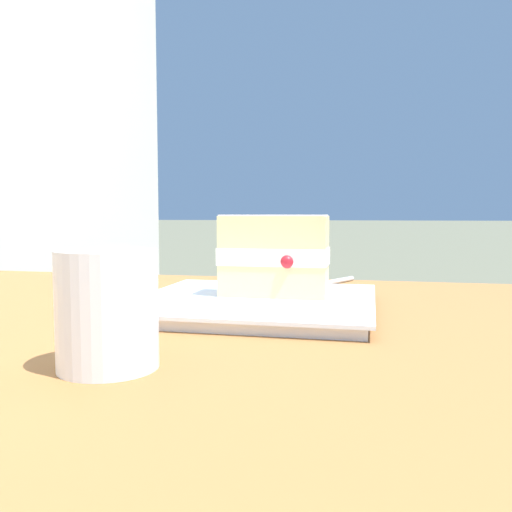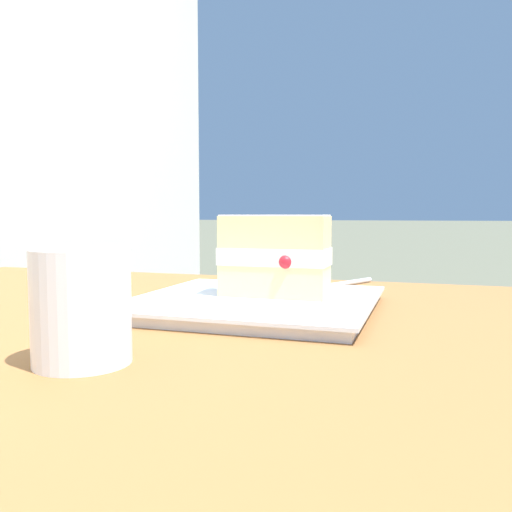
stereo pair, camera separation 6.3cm
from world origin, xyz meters
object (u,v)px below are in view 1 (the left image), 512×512
(patio_table, at_px, (67,470))
(cake_slice, at_px, (274,256))
(dessert_fork, at_px, (322,284))
(coffee_cup, at_px, (107,308))
(dessert_plate, at_px, (256,303))

(patio_table, xyz_separation_m, cake_slice, (-0.14, -0.23, 0.17))
(dessert_fork, xyz_separation_m, coffee_cup, (0.12, 0.48, 0.04))
(patio_table, height_order, coffee_cup, coffee_cup)
(cake_slice, relative_size, dessert_fork, 0.83)
(patio_table, height_order, dessert_fork, dessert_fork)
(dessert_plate, relative_size, dessert_fork, 1.78)
(coffee_cup, bearing_deg, cake_slice, -105.56)
(dessert_fork, bearing_deg, dessert_plate, 75.34)
(patio_table, bearing_deg, cake_slice, -121.74)
(dessert_fork, height_order, coffee_cup, coffee_cup)
(patio_table, xyz_separation_m, dessert_plate, (-0.12, -0.22, 0.12))
(patio_table, relative_size, cake_slice, 8.64)
(dessert_plate, relative_size, coffee_cup, 3.15)
(dessert_plate, relative_size, cake_slice, 2.14)
(dessert_plate, xyz_separation_m, coffee_cup, (0.06, 0.26, 0.04))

